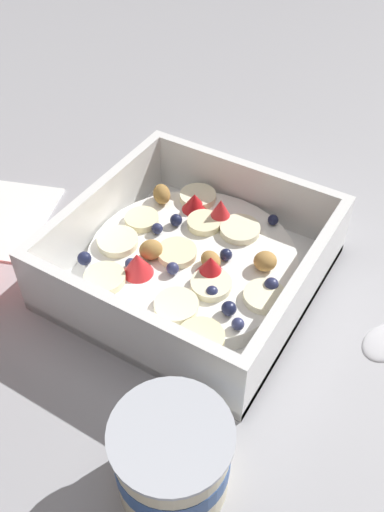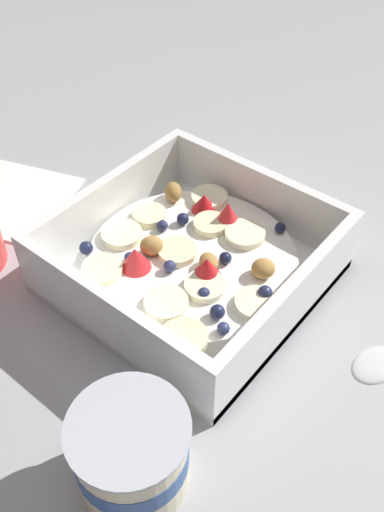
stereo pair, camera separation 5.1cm
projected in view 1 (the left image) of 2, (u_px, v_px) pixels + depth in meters
name	position (u px, v px, depth m)	size (l,w,h in m)	color
ground_plane	(170.00, 279.00, 0.53)	(2.40, 2.40, 0.00)	#9E9EA3
fruit_bowl	(192.00, 262.00, 0.52)	(0.22, 0.22, 0.07)	white
yogurt_cup	(172.00, 458.00, 0.37)	(0.08, 0.08, 0.07)	beige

